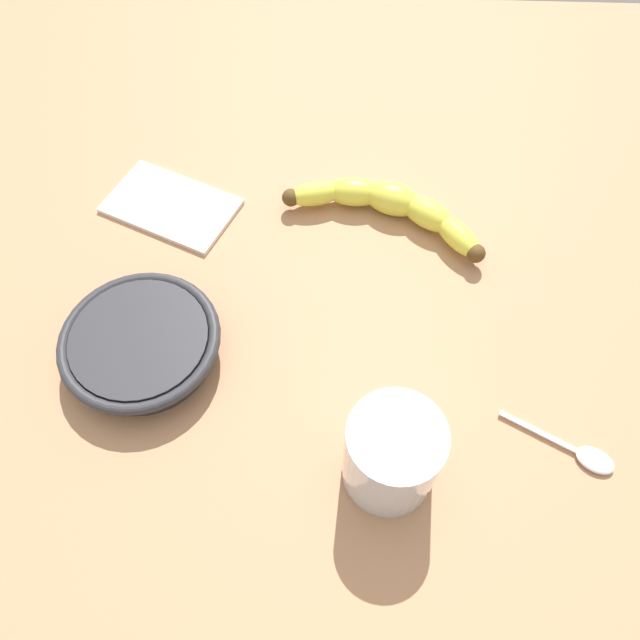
{
  "coord_description": "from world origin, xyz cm",
  "views": [
    {
      "loc": [
        -0.9,
        33.56,
        58.28
      ],
      "look_at": [
        0.42,
        1.01,
        5.0
      ],
      "focal_mm": 34.29,
      "sensor_mm": 36.0,
      "label": 1
    }
  ],
  "objects_px": {
    "smoothie_glass": "(392,455)",
    "teaspoon": "(588,457)",
    "ceramic_bowl": "(142,344)",
    "banana": "(389,206)"
  },
  "relations": [
    {
      "from": "banana",
      "to": "teaspoon",
      "type": "xyz_separation_m",
      "value": [
        -0.18,
        0.29,
        -0.02
      ]
    },
    {
      "from": "ceramic_bowl",
      "to": "teaspoon",
      "type": "distance_m",
      "value": 0.44
    },
    {
      "from": "banana",
      "to": "teaspoon",
      "type": "distance_m",
      "value": 0.34
    },
    {
      "from": "banana",
      "to": "smoothie_glass",
      "type": "bearing_deg",
      "value": 108.38
    },
    {
      "from": "banana",
      "to": "smoothie_glass",
      "type": "distance_m",
      "value": 0.31
    },
    {
      "from": "ceramic_bowl",
      "to": "teaspoon",
      "type": "bearing_deg",
      "value": 167.9
    },
    {
      "from": "banana",
      "to": "smoothie_glass",
      "type": "relative_size",
      "value": 2.47
    },
    {
      "from": "smoothie_glass",
      "to": "ceramic_bowl",
      "type": "relative_size",
      "value": 0.59
    },
    {
      "from": "smoothie_glass",
      "to": "teaspoon",
      "type": "distance_m",
      "value": 0.19
    },
    {
      "from": "banana",
      "to": "smoothie_glass",
      "type": "xyz_separation_m",
      "value": [
        0.01,
        0.31,
        0.03
      ]
    }
  ]
}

